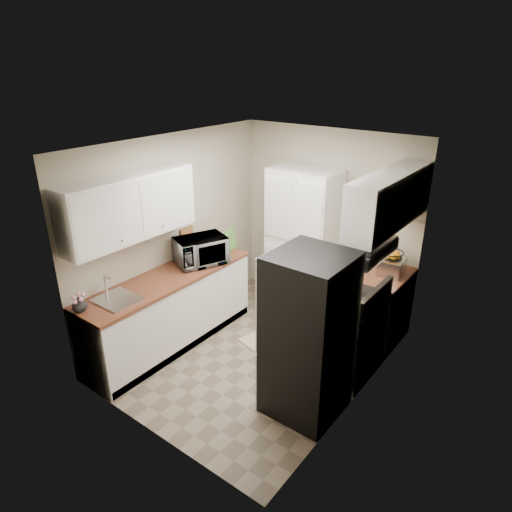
{
  "coord_description": "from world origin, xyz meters",
  "views": [
    {
      "loc": [
        2.78,
        -3.67,
        3.3
      ],
      "look_at": [
        -0.11,
        0.15,
        1.22
      ],
      "focal_mm": 32.0,
      "sensor_mm": 36.0,
      "label": 1
    }
  ],
  "objects_px": {
    "electric_range": "(347,333)",
    "toaster_oven": "(392,266)",
    "microwave": "(201,251)",
    "pantry_cabinet": "(303,242)",
    "wine_bottle": "(218,245)",
    "refrigerator": "(308,336)"
  },
  "relations": [
    {
      "from": "electric_range",
      "to": "toaster_oven",
      "type": "xyz_separation_m",
      "value": [
        0.12,
        0.86,
        0.54
      ]
    },
    {
      "from": "electric_range",
      "to": "refrigerator",
      "type": "relative_size",
      "value": 0.66
    },
    {
      "from": "pantry_cabinet",
      "to": "microwave",
      "type": "bearing_deg",
      "value": -121.25
    },
    {
      "from": "pantry_cabinet",
      "to": "microwave",
      "type": "height_order",
      "value": "pantry_cabinet"
    },
    {
      "from": "microwave",
      "to": "toaster_oven",
      "type": "xyz_separation_m",
      "value": [
        2.03,
        1.15,
        -0.07
      ]
    },
    {
      "from": "pantry_cabinet",
      "to": "toaster_oven",
      "type": "distance_m",
      "value": 1.29
    },
    {
      "from": "pantry_cabinet",
      "to": "electric_range",
      "type": "distance_m",
      "value": 1.58
    },
    {
      "from": "wine_bottle",
      "to": "toaster_oven",
      "type": "height_order",
      "value": "wine_bottle"
    },
    {
      "from": "microwave",
      "to": "toaster_oven",
      "type": "bearing_deg",
      "value": -37.63
    },
    {
      "from": "electric_range",
      "to": "microwave",
      "type": "xyz_separation_m",
      "value": [
        -1.91,
        -0.29,
        0.61
      ]
    },
    {
      "from": "electric_range",
      "to": "toaster_oven",
      "type": "bearing_deg",
      "value": 82.32
    },
    {
      "from": "refrigerator",
      "to": "toaster_oven",
      "type": "height_order",
      "value": "refrigerator"
    },
    {
      "from": "pantry_cabinet",
      "to": "refrigerator",
      "type": "bearing_deg",
      "value": -56.54
    },
    {
      "from": "refrigerator",
      "to": "toaster_oven",
      "type": "distance_m",
      "value": 1.67
    },
    {
      "from": "electric_range",
      "to": "toaster_oven",
      "type": "distance_m",
      "value": 1.02
    },
    {
      "from": "toaster_oven",
      "to": "microwave",
      "type": "bearing_deg",
      "value": -155.89
    },
    {
      "from": "electric_range",
      "to": "toaster_oven",
      "type": "height_order",
      "value": "electric_range"
    },
    {
      "from": "microwave",
      "to": "toaster_oven",
      "type": "height_order",
      "value": "microwave"
    },
    {
      "from": "electric_range",
      "to": "wine_bottle",
      "type": "distance_m",
      "value": 2.02
    },
    {
      "from": "wine_bottle",
      "to": "toaster_oven",
      "type": "xyz_separation_m",
      "value": [
        2.05,
        0.81,
        -0.03
      ]
    },
    {
      "from": "pantry_cabinet",
      "to": "refrigerator",
      "type": "relative_size",
      "value": 1.18
    },
    {
      "from": "electric_range",
      "to": "microwave",
      "type": "height_order",
      "value": "microwave"
    }
  ]
}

